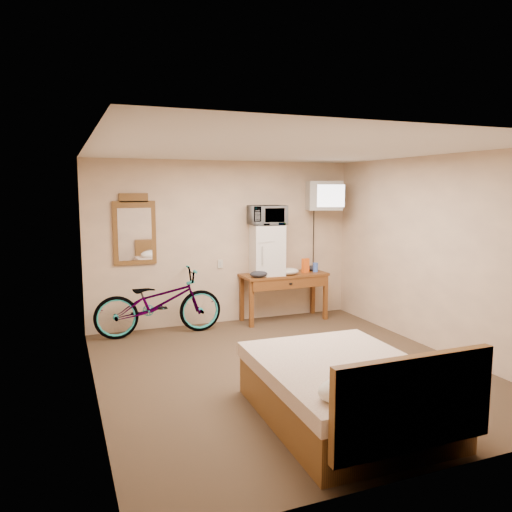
% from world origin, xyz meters
% --- Properties ---
extents(room, '(4.60, 4.64, 2.50)m').
position_xyz_m(room, '(-0.00, 0.00, 1.25)').
color(room, '#422E21').
rests_on(room, ground).
extents(desk, '(1.38, 0.55, 0.75)m').
position_xyz_m(desk, '(0.89, 2.00, 0.63)').
color(desk, brown).
rests_on(desk, floor).
extents(mini_fridge, '(0.52, 0.50, 0.77)m').
position_xyz_m(mini_fridge, '(0.61, 2.05, 1.14)').
color(mini_fridge, silver).
rests_on(mini_fridge, desk).
extents(microwave, '(0.56, 0.39, 0.30)m').
position_xyz_m(microwave, '(0.61, 2.05, 1.67)').
color(microwave, silver).
rests_on(microwave, mini_fridge).
extents(snack_bag, '(0.13, 0.09, 0.23)m').
position_xyz_m(snack_bag, '(1.26, 2.01, 0.86)').
color(snack_bag, orange).
rests_on(snack_bag, desk).
extents(blue_cup, '(0.08, 0.08, 0.15)m').
position_xyz_m(blue_cup, '(1.43, 2.00, 0.82)').
color(blue_cup, blue).
rests_on(blue_cup, desk).
extents(cloth_cream, '(0.34, 0.26, 0.11)m').
position_xyz_m(cloth_cream, '(0.90, 1.91, 0.80)').
color(cloth_cream, beige).
rests_on(cloth_cream, desk).
extents(cloth_dark_a, '(0.27, 0.21, 0.10)m').
position_xyz_m(cloth_dark_a, '(0.39, 1.86, 0.80)').
color(cloth_dark_a, black).
rests_on(cloth_dark_a, desk).
extents(cloth_dark_b, '(0.19, 0.16, 0.09)m').
position_xyz_m(cloth_dark_b, '(1.43, 2.12, 0.79)').
color(cloth_dark_b, black).
rests_on(cloth_dark_b, desk).
extents(crt_television, '(0.63, 0.66, 0.45)m').
position_xyz_m(crt_television, '(1.57, 2.02, 1.97)').
color(crt_television, black).
rests_on(crt_television, room).
extents(wall_mirror, '(0.60, 0.04, 1.02)m').
position_xyz_m(wall_mirror, '(-1.37, 2.27, 1.48)').
color(wall_mirror, brown).
rests_on(wall_mirror, room).
extents(bicycle, '(1.82, 0.67, 0.95)m').
position_xyz_m(bicycle, '(-1.10, 1.95, 0.47)').
color(bicycle, black).
rests_on(bicycle, floor).
extents(bed, '(1.46, 1.95, 0.90)m').
position_xyz_m(bed, '(-0.06, -1.38, 0.30)').
color(bed, brown).
rests_on(bed, floor).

